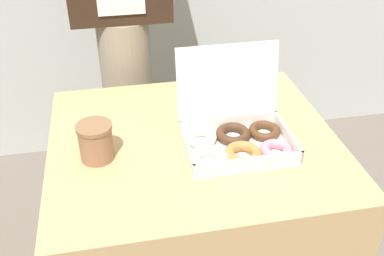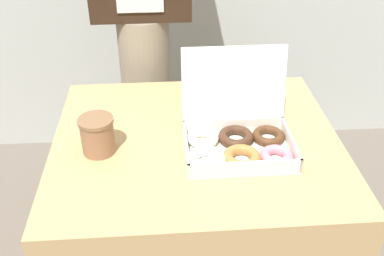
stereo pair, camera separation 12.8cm
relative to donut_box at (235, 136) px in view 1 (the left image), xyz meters
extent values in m
cube|color=tan|center=(-0.11, 0.07, -0.39)|extent=(0.89, 0.78, 0.71)
cube|color=white|center=(0.00, -0.02, -0.04)|extent=(0.32, 0.23, 0.01)
cube|color=white|center=(-0.15, -0.02, -0.01)|extent=(0.01, 0.23, 0.04)
cube|color=white|center=(0.16, -0.02, -0.01)|extent=(0.01, 0.23, 0.04)
cube|color=white|center=(0.00, -0.13, -0.01)|extent=(0.32, 0.01, 0.04)
cube|color=white|center=(0.00, 0.09, -0.01)|extent=(0.32, 0.01, 0.04)
cube|color=white|center=(0.00, 0.12, 0.12)|extent=(0.32, 0.05, 0.22)
torus|color=white|center=(-0.10, -0.07, -0.02)|extent=(0.14, 0.14, 0.03)
torus|color=silver|center=(-0.10, 0.04, -0.02)|extent=(0.11, 0.11, 0.03)
torus|color=#A87038|center=(0.00, -0.07, -0.02)|extent=(0.14, 0.14, 0.03)
torus|color=#422819|center=(0.00, 0.04, -0.02)|extent=(0.13, 0.13, 0.03)
torus|color=pink|center=(0.10, -0.07, -0.02)|extent=(0.10, 0.10, 0.03)
torus|color=#4C2D19|center=(0.10, 0.04, -0.02)|extent=(0.14, 0.14, 0.03)
cylinder|color=#8C6042|center=(-0.41, 0.02, 0.01)|extent=(0.10, 0.10, 0.10)
cylinder|color=brown|center=(-0.41, 0.02, 0.07)|extent=(0.10, 0.10, 0.01)
cylinder|color=gray|center=(-0.28, 0.66, -0.30)|extent=(0.21, 0.21, 0.90)
camera|label=1|loc=(-0.34, -1.06, 0.75)|focal=42.00mm
camera|label=2|loc=(-0.21, -1.08, 0.75)|focal=42.00mm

